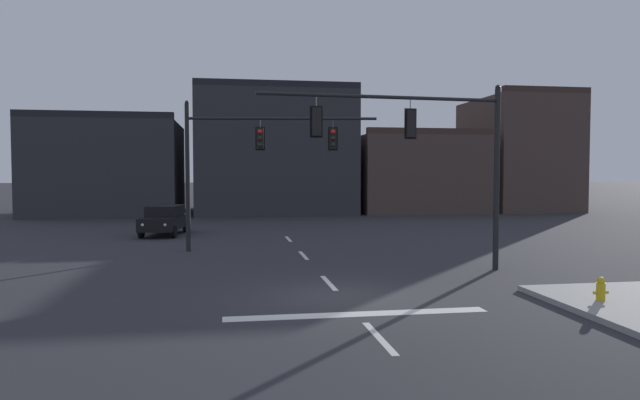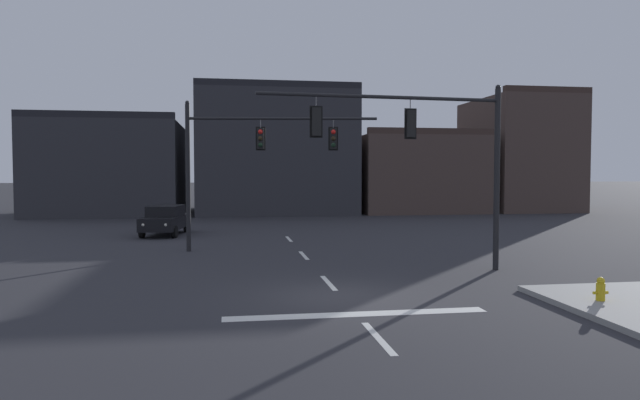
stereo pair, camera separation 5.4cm
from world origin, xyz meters
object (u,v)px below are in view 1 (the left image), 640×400
at_px(fire_hydrant, 601,293).
at_px(signal_mast_far_side, 245,151).
at_px(signal_mast_near_side, 428,143).
at_px(car_lot_nearside, 165,219).

bearing_deg(fire_hydrant, signal_mast_far_side, 125.95).
distance_m(signal_mast_near_side, fire_hydrant, 7.30).
bearing_deg(signal_mast_near_side, car_lot_nearside, 126.37).
relative_size(signal_mast_near_side, car_lot_nearside, 1.83).
distance_m(signal_mast_far_side, car_lot_nearside, 9.12).
xyz_separation_m(signal_mast_near_side, fire_hydrant, (2.66, -5.45, -4.08)).
bearing_deg(car_lot_nearside, signal_mast_near_side, -53.63).
xyz_separation_m(signal_mast_near_side, signal_mast_far_side, (-5.95, 6.42, -0.08)).
height_order(signal_mast_near_side, signal_mast_far_side, signal_mast_far_side).
bearing_deg(signal_mast_far_side, fire_hydrant, -54.05).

